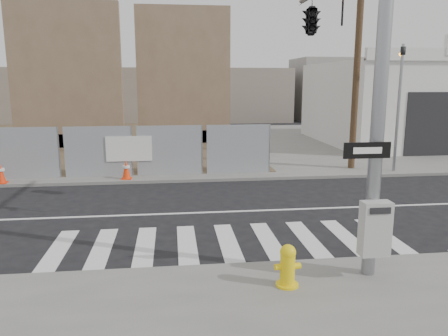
{
  "coord_description": "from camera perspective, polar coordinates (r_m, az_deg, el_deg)",
  "views": [
    {
      "loc": [
        -1.31,
        -12.49,
        3.88
      ],
      "look_at": [
        0.17,
        -0.25,
        1.4
      ],
      "focal_mm": 35.0,
      "sensor_mm": 36.0,
      "label": 1
    }
  ],
  "objects": [
    {
      "name": "signal_pole",
      "position": [
        11.16,
        13.58,
        15.7
      ],
      "size": [
        0.96,
        5.87,
        7.0
      ],
      "color": "gray",
      "rests_on": "sidewalk_near"
    },
    {
      "name": "utility_pole_right",
      "position": [
        19.66,
        17.1,
        14.75
      ],
      "size": [
        1.6,
        0.28,
        10.0
      ],
      "color": "#503A25",
      "rests_on": "sidewalk_far"
    },
    {
      "name": "fire_hydrant",
      "position": [
        8.35,
        8.3,
        -12.5
      ],
      "size": [
        0.51,
        0.49,
        0.81
      ],
      "rotation": [
        0.0,
        0.0,
        0.18
      ],
      "color": "yellow",
      "rests_on": "sidewalk_near"
    },
    {
      "name": "sidewalk_far",
      "position": [
        26.8,
        -4.04,
        3.14
      ],
      "size": [
        50.0,
        20.0,
        0.12
      ],
      "primitive_type": "cube",
      "color": "slate",
      "rests_on": "ground"
    },
    {
      "name": "concrete_wall_right",
      "position": [
        26.59,
        -5.24,
        10.24
      ],
      "size": [
        5.5,
        1.3,
        8.0
      ],
      "color": "brown",
      "rests_on": "sidewalk_far"
    },
    {
      "name": "traffic_cone_c",
      "position": [
        18.19,
        -27.17,
        -0.59
      ],
      "size": [
        0.44,
        0.44,
        0.79
      ],
      "rotation": [
        0.0,
        0.0,
        0.08
      ],
      "color": "red",
      "rests_on": "sidewalk_far"
    },
    {
      "name": "traffic_cone_d",
      "position": [
        17.32,
        -12.65,
        -0.22
      ],
      "size": [
        0.41,
        0.41,
        0.74
      ],
      "rotation": [
        0.0,
        0.0,
        -0.06
      ],
      "color": "#F6390C",
      "rests_on": "sidewalk_far"
    },
    {
      "name": "far_signal_pole",
      "position": [
        19.47,
        21.97,
        9.39
      ],
      "size": [
        0.16,
        0.2,
        5.6
      ],
      "color": "gray",
      "rests_on": "sidewalk_far"
    },
    {
      "name": "auto_shop",
      "position": [
        29.74,
        24.32,
        7.78
      ],
      "size": [
        12.0,
        10.2,
        5.95
      ],
      "color": "silver",
      "rests_on": "sidewalk_far"
    },
    {
      "name": "concrete_wall_left",
      "position": [
        26.21,
        -19.73,
        9.61
      ],
      "size": [
        6.0,
        1.3,
        8.0
      ],
      "color": "brown",
      "rests_on": "sidewalk_far"
    },
    {
      "name": "ground",
      "position": [
        13.15,
        -0.88,
        -5.8
      ],
      "size": [
        100.0,
        100.0,
        0.0
      ],
      "primitive_type": "plane",
      "color": "black",
      "rests_on": "ground"
    }
  ]
}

